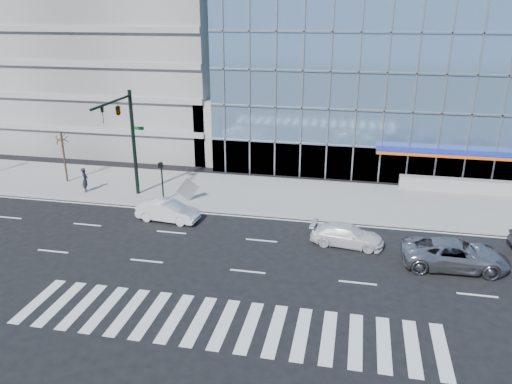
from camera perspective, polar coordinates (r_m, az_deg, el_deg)
ground at (r=31.49m, az=0.64°, el=-5.57°), size 160.00×160.00×0.00m
sidewalk at (r=38.71m, az=2.92°, el=-0.39°), size 120.00×8.00×0.15m
theatre_building at (r=54.85m, az=21.17°, el=12.46°), size 42.00×26.00×15.00m
parking_garage at (r=59.63m, az=-14.10°, el=16.14°), size 24.00×24.00×20.00m
ramp_block at (r=48.42m, az=-2.23°, el=7.48°), size 6.00×8.00×6.00m
traffic_signal at (r=37.09m, az=-14.97°, el=7.83°), size 1.14×5.74×8.00m
ped_signal_post at (r=37.43m, az=-10.74°, el=1.89°), size 0.30×0.33×3.00m
street_tree_near at (r=43.53m, az=-21.33°, el=5.68°), size 1.10×1.10×4.23m
silver_suv at (r=30.20m, az=21.77°, el=-6.63°), size 5.91×2.93×1.61m
white_suv at (r=31.19m, az=10.36°, el=-4.88°), size 4.62×2.27×1.29m
white_sedan at (r=34.62m, az=-10.04°, el=-2.14°), size 4.42×1.91×1.41m
pedestrian at (r=41.21m, az=-18.95°, el=1.33°), size 0.68×0.82×1.93m
tilted_panel at (r=37.45m, az=-7.78°, el=0.33°), size 1.49×1.17×1.84m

